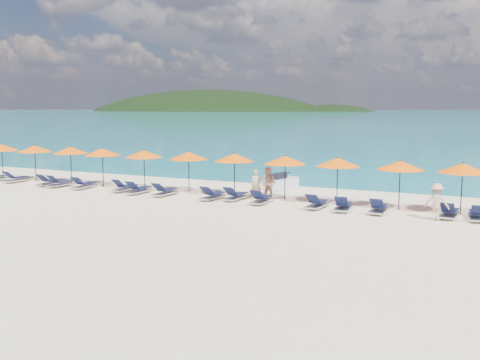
% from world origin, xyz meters
% --- Properties ---
extents(ground, '(1400.00, 1400.00, 0.00)m').
position_xyz_m(ground, '(0.00, 0.00, 0.00)').
color(ground, beige).
extents(headland_main, '(374.00, 242.00, 126.50)m').
position_xyz_m(headland_main, '(-300.00, 540.00, -38.00)').
color(headland_main, black).
rests_on(headland_main, ground).
extents(headland_small, '(162.00, 126.00, 85.50)m').
position_xyz_m(headland_small, '(-150.00, 560.00, -35.00)').
color(headland_small, black).
rests_on(headland_small, ground).
extents(jetski, '(1.48, 2.59, 0.87)m').
position_xyz_m(jetski, '(-0.17, 8.71, 0.36)').
color(jetski, silver).
rests_on(jetski, ground).
extents(beachgoer_a, '(0.65, 0.62, 1.50)m').
position_xyz_m(beachgoer_a, '(0.05, 4.78, 0.75)').
color(beachgoer_a, tan).
rests_on(beachgoer_a, ground).
extents(beachgoer_b, '(0.84, 0.55, 1.62)m').
position_xyz_m(beachgoer_b, '(0.60, 5.06, 0.81)').
color(beachgoer_b, tan).
rests_on(beachgoer_b, ground).
extents(beachgoer_c, '(1.00, 0.48, 1.53)m').
position_xyz_m(beachgoer_c, '(8.67, 3.30, 0.77)').
color(beachgoer_c, tan).
rests_on(beachgoer_c, ground).
extents(umbrella_0, '(2.10, 2.10, 2.28)m').
position_xyz_m(umbrella_0, '(-17.85, 5.00, 2.02)').
color(umbrella_0, black).
rests_on(umbrella_0, ground).
extents(umbrella_1, '(2.10, 2.10, 2.28)m').
position_xyz_m(umbrella_1, '(-15.12, 5.12, 2.02)').
color(umbrella_1, black).
rests_on(umbrella_1, ground).
extents(umbrella_2, '(2.10, 2.10, 2.28)m').
position_xyz_m(umbrella_2, '(-12.35, 5.25, 2.02)').
color(umbrella_2, black).
rests_on(umbrella_2, ground).
extents(umbrella_3, '(2.10, 2.10, 2.28)m').
position_xyz_m(umbrella_3, '(-9.71, 4.98, 2.02)').
color(umbrella_3, black).
rests_on(umbrella_3, ground).
extents(umbrella_4, '(2.10, 2.10, 2.28)m').
position_xyz_m(umbrella_4, '(-6.81, 4.97, 2.02)').
color(umbrella_4, black).
rests_on(umbrella_4, ground).
extents(umbrella_5, '(2.10, 2.10, 2.28)m').
position_xyz_m(umbrella_5, '(-4.03, 5.11, 2.02)').
color(umbrella_5, black).
rests_on(umbrella_5, ground).
extents(umbrella_6, '(2.10, 2.10, 2.28)m').
position_xyz_m(umbrella_6, '(-1.35, 5.19, 2.02)').
color(umbrella_6, black).
rests_on(umbrella_6, ground).
extents(umbrella_7, '(2.10, 2.10, 2.28)m').
position_xyz_m(umbrella_7, '(1.47, 5.06, 2.02)').
color(umbrella_7, black).
rests_on(umbrella_7, ground).
extents(umbrella_8, '(2.10, 2.10, 2.28)m').
position_xyz_m(umbrella_8, '(4.06, 5.15, 2.02)').
color(umbrella_8, black).
rests_on(umbrella_8, ground).
extents(umbrella_9, '(2.10, 2.10, 2.28)m').
position_xyz_m(umbrella_9, '(6.93, 5.01, 2.02)').
color(umbrella_9, black).
rests_on(umbrella_9, ground).
extents(umbrella_10, '(2.10, 2.10, 2.28)m').
position_xyz_m(umbrella_10, '(9.50, 4.99, 2.02)').
color(umbrella_10, black).
rests_on(umbrella_10, ground).
extents(lounger_2, '(0.73, 1.74, 0.66)m').
position_xyz_m(lounger_2, '(-15.70, 4.09, 0.24)').
color(lounger_2, silver).
rests_on(lounger_2, ground).
extents(lounger_3, '(0.71, 1.73, 0.66)m').
position_xyz_m(lounger_3, '(-12.86, 3.92, 0.24)').
color(lounger_3, silver).
rests_on(lounger_3, ground).
extents(lounger_4, '(0.78, 1.75, 0.66)m').
position_xyz_m(lounger_4, '(-11.87, 3.82, 0.24)').
color(lounger_4, silver).
rests_on(lounger_4, ground).
extents(lounger_5, '(0.70, 1.73, 0.66)m').
position_xyz_m(lounger_5, '(-10.17, 3.83, 0.24)').
color(lounger_5, silver).
rests_on(lounger_5, ground).
extents(lounger_6, '(0.71, 1.73, 0.66)m').
position_xyz_m(lounger_6, '(-7.46, 4.03, 0.24)').
color(lounger_6, silver).
rests_on(lounger_6, ground).
extents(lounger_7, '(0.66, 1.72, 0.66)m').
position_xyz_m(lounger_7, '(-6.30, 3.70, 0.24)').
color(lounger_7, silver).
rests_on(lounger_7, ground).
extents(lounger_8, '(0.71, 1.73, 0.66)m').
position_xyz_m(lounger_8, '(-4.67, 3.72, 0.24)').
color(lounger_8, silver).
rests_on(lounger_8, ground).
extents(lounger_9, '(0.74, 1.74, 0.66)m').
position_xyz_m(lounger_9, '(-1.87, 3.75, 0.24)').
color(lounger_9, silver).
rests_on(lounger_9, ground).
extents(lounger_10, '(0.73, 1.74, 0.66)m').
position_xyz_m(lounger_10, '(-0.76, 4.09, 0.24)').
color(lounger_10, silver).
rests_on(lounger_10, ground).
extents(lounger_11, '(0.66, 1.71, 0.66)m').
position_xyz_m(lounger_11, '(0.76, 3.75, 0.24)').
color(lounger_11, silver).
rests_on(lounger_11, ground).
extents(lounger_12, '(0.76, 1.75, 0.66)m').
position_xyz_m(lounger_12, '(3.52, 3.76, 0.24)').
color(lounger_12, silver).
rests_on(lounger_12, ground).
extents(lounger_13, '(0.76, 1.74, 0.66)m').
position_xyz_m(lounger_13, '(4.74, 3.71, 0.24)').
color(lounger_13, silver).
rests_on(lounger_13, ground).
extents(lounger_14, '(0.63, 1.70, 0.66)m').
position_xyz_m(lounger_14, '(6.28, 3.81, 0.24)').
color(lounger_14, silver).
rests_on(lounger_14, ground).
extents(lounger_15, '(0.76, 1.75, 0.66)m').
position_xyz_m(lounger_15, '(9.12, 4.08, 0.24)').
color(lounger_15, silver).
rests_on(lounger_15, ground).
extents(lounger_16, '(0.78, 1.75, 0.66)m').
position_xyz_m(lounger_16, '(10.18, 4.02, 0.24)').
color(lounger_16, silver).
rests_on(lounger_16, ground).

